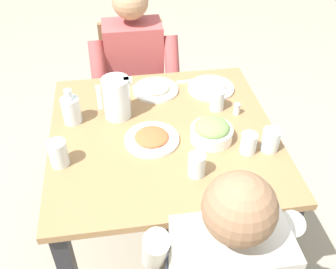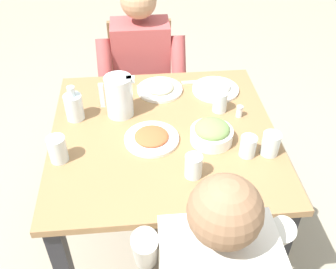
# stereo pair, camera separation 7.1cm
# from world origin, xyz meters

# --- Properties ---
(ground_plane) EXTENTS (8.00, 8.00, 0.00)m
(ground_plane) POSITION_xyz_m (0.00, 0.00, 0.00)
(ground_plane) COLOR #9E937F
(dining_table) EXTENTS (0.96, 0.96, 0.75)m
(dining_table) POSITION_xyz_m (0.00, 0.00, 0.63)
(dining_table) COLOR #997047
(dining_table) RESTS_ON ground_plane
(chair_near) EXTENTS (0.40, 0.40, 0.86)m
(chair_near) POSITION_xyz_m (0.07, -0.81, 0.48)
(chair_near) COLOR olive
(chair_near) RESTS_ON ground_plane
(diner_near) EXTENTS (0.48, 0.53, 1.15)m
(diner_near) POSITION_xyz_m (0.07, -0.61, 0.63)
(diner_near) COLOR #B24C4C
(diner_near) RESTS_ON ground_plane
(water_pitcher) EXTENTS (0.16, 0.12, 0.19)m
(water_pitcher) POSITION_xyz_m (0.18, -0.15, 0.84)
(water_pitcher) COLOR silver
(water_pitcher) RESTS_ON dining_table
(salad_bowl) EXTENTS (0.18, 0.18, 0.09)m
(salad_bowl) POSITION_xyz_m (-0.19, 0.08, 0.79)
(salad_bowl) COLOR white
(salad_bowl) RESTS_ON dining_table
(plate_yoghurt) EXTENTS (0.23, 0.23, 0.05)m
(plate_yoghurt) POSITION_xyz_m (-0.28, -0.29, 0.77)
(plate_yoghurt) COLOR white
(plate_yoghurt) RESTS_ON dining_table
(plate_rice_curry) EXTENTS (0.23, 0.23, 0.04)m
(plate_rice_curry) POSITION_xyz_m (0.06, 0.05, 0.76)
(plate_rice_curry) COLOR white
(plate_rice_curry) RESTS_ON dining_table
(plate_beans) EXTENTS (0.22, 0.22, 0.04)m
(plate_beans) POSITION_xyz_m (-0.01, -0.32, 0.76)
(plate_beans) COLOR white
(plate_beans) RESTS_ON dining_table
(water_glass_near_left) EXTENTS (0.07, 0.07, 0.09)m
(water_glass_near_left) POSITION_xyz_m (-0.32, 0.18, 0.79)
(water_glass_near_left) COLOR silver
(water_glass_near_left) RESTS_ON dining_table
(water_glass_center) EXTENTS (0.07, 0.07, 0.11)m
(water_glass_center) POSITION_xyz_m (0.42, 0.14, 0.80)
(water_glass_center) COLOR silver
(water_glass_center) RESTS_ON dining_table
(water_glass_near_right) EXTENTS (0.07, 0.07, 0.10)m
(water_glass_near_right) POSITION_xyz_m (-0.27, -0.13, 0.80)
(water_glass_near_right) COLOR silver
(water_glass_near_right) RESTS_ON dining_table
(water_glass_by_pitcher) EXTENTS (0.07, 0.07, 0.10)m
(water_glass_by_pitcher) POSITION_xyz_m (-0.41, 0.18, 0.80)
(water_glass_by_pitcher) COLOR silver
(water_glass_by_pitcher) RESTS_ON dining_table
(water_glass_far_left) EXTENTS (0.07, 0.07, 0.09)m
(water_glass_far_left) POSITION_xyz_m (-0.09, 0.27, 0.79)
(water_glass_far_left) COLOR silver
(water_glass_far_left) RESTS_ON dining_table
(oil_carafe) EXTENTS (0.08, 0.08, 0.16)m
(oil_carafe) POSITION_xyz_m (0.38, -0.13, 0.80)
(oil_carafe) COLOR silver
(oil_carafe) RESTS_ON dining_table
(salt_shaker) EXTENTS (0.03, 0.03, 0.05)m
(salt_shaker) POSITION_xyz_m (-0.35, -0.08, 0.77)
(salt_shaker) COLOR white
(salt_shaker) RESTS_ON dining_table
(fork_near) EXTENTS (0.17, 0.09, 0.01)m
(fork_near) POSITION_xyz_m (0.02, -0.39, 0.75)
(fork_near) COLOR silver
(fork_near) RESTS_ON dining_table
(knife_near) EXTENTS (0.19, 0.02, 0.01)m
(knife_near) POSITION_xyz_m (-0.22, -0.38, 0.75)
(knife_near) COLOR silver
(knife_near) RESTS_ON dining_table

